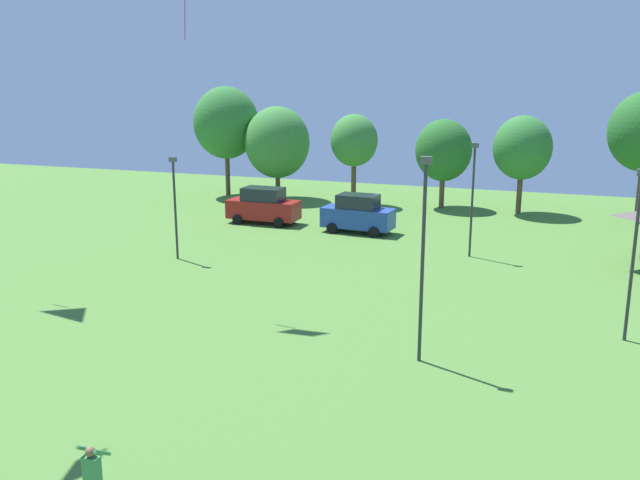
# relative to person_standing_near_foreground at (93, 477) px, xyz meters

# --- Properties ---
(person_standing_near_foreground) EXTENTS (0.52, 0.49, 1.70)m
(person_standing_near_foreground) POSITION_rel_person_standing_near_foreground_xyz_m (0.00, 0.00, 0.00)
(person_standing_near_foreground) COLOR black
(person_standing_near_foreground) RESTS_ON ground
(parked_car_leftmost) EXTENTS (4.59, 1.96, 2.32)m
(parked_car_leftmost) POSITION_rel_person_standing_near_foreground_xyz_m (-9.22, 28.55, 0.19)
(parked_car_leftmost) COLOR maroon
(parked_car_leftmost) RESTS_ON ground
(parked_car_second_from_left) EXTENTS (4.38, 2.14, 2.32)m
(parked_car_second_from_left) POSITION_rel_person_standing_near_foreground_xyz_m (-2.76, 28.07, 0.19)
(parked_car_second_from_left) COLOR #234299
(parked_car_second_from_left) RESTS_ON ground
(light_post_0) EXTENTS (0.36, 0.20, 6.75)m
(light_post_0) POSITION_rel_person_standing_near_foreground_xyz_m (4.74, 10.46, 2.82)
(light_post_0) COLOR #2D2D33
(light_post_0) RESTS_ON ground
(light_post_1) EXTENTS (0.36, 0.20, 6.12)m
(light_post_1) POSITION_rel_person_standing_near_foreground_xyz_m (11.24, 14.75, 2.50)
(light_post_1) COLOR #2D2D33
(light_post_1) RESTS_ON ground
(light_post_2) EXTENTS (0.36, 0.20, 5.92)m
(light_post_2) POSITION_rel_person_standing_near_foreground_xyz_m (4.40, 24.65, 2.40)
(light_post_2) COLOR #2D2D33
(light_post_2) RESTS_ON ground
(light_post_3) EXTENTS (0.36, 0.20, 5.26)m
(light_post_3) POSITION_rel_person_standing_near_foreground_xyz_m (-9.71, 19.00, 2.06)
(light_post_3) COLOR #2D2D33
(light_post_3) RESTS_ON ground
(treeline_tree_0) EXTENTS (5.07, 5.07, 8.51)m
(treeline_tree_0) POSITION_rel_person_standing_near_foreground_xyz_m (-16.36, 37.33, 4.75)
(treeline_tree_0) COLOR brown
(treeline_tree_0) RESTS_ON ground
(treeline_tree_1) EXTENTS (4.92, 4.92, 7.06)m
(treeline_tree_1) POSITION_rel_person_standing_near_foreground_xyz_m (-11.96, 37.15, 3.39)
(treeline_tree_1) COLOR brown
(treeline_tree_1) RESTS_ON ground
(treeline_tree_2) EXTENTS (3.42, 3.42, 6.60)m
(treeline_tree_2) POSITION_rel_person_standing_near_foreground_xyz_m (-5.76, 36.83, 3.73)
(treeline_tree_2) COLOR brown
(treeline_tree_2) RESTS_ON ground
(treeline_tree_3) EXTENTS (3.98, 3.98, 6.32)m
(treeline_tree_3) POSITION_rel_person_standing_near_foreground_xyz_m (0.54, 37.88, 3.16)
(treeline_tree_3) COLOR brown
(treeline_tree_3) RESTS_ON ground
(treeline_tree_4) EXTENTS (3.92, 3.92, 6.68)m
(treeline_tree_4) POSITION_rel_person_standing_near_foreground_xyz_m (5.91, 37.57, 3.55)
(treeline_tree_4) COLOR brown
(treeline_tree_4) RESTS_ON ground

